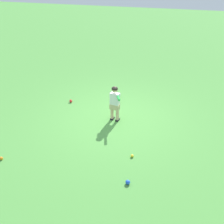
{
  "coord_description": "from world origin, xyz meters",
  "views": [
    {
      "loc": [
        -1.54,
        6.35,
        4.09
      ],
      "look_at": [
        0.03,
        0.43,
        0.45
      ],
      "focal_mm": 41.67,
      "sensor_mm": 36.0,
      "label": 1
    }
  ],
  "objects_px": {
    "play_ball_behind_batter": "(132,156)",
    "child_batter": "(115,101)",
    "play_ball_by_bucket": "(128,182)",
    "play_ball_near_batter": "(71,101)",
    "play_ball_center_lawn": "(1,158)"
  },
  "relations": [
    {
      "from": "play_ball_behind_batter",
      "to": "child_batter",
      "type": "bearing_deg",
      "value": -61.52
    },
    {
      "from": "play_ball_by_bucket",
      "to": "play_ball_near_batter",
      "type": "distance_m",
      "value": 3.96
    },
    {
      "from": "child_batter",
      "to": "play_ball_center_lawn",
      "type": "height_order",
      "value": "child_batter"
    },
    {
      "from": "play_ball_by_bucket",
      "to": "play_ball_near_batter",
      "type": "bearing_deg",
      "value": -49.95
    },
    {
      "from": "child_batter",
      "to": "play_ball_near_batter",
      "type": "bearing_deg",
      "value": -22.36
    },
    {
      "from": "play_ball_by_bucket",
      "to": "play_ball_behind_batter",
      "type": "height_order",
      "value": "play_ball_by_bucket"
    },
    {
      "from": "child_batter",
      "to": "play_ball_by_bucket",
      "type": "distance_m",
      "value": 2.57
    },
    {
      "from": "play_ball_center_lawn",
      "to": "play_ball_by_bucket",
      "type": "distance_m",
      "value": 3.03
    },
    {
      "from": "play_ball_by_bucket",
      "to": "play_ball_center_lawn",
      "type": "bearing_deg",
      "value": 0.28
    },
    {
      "from": "child_batter",
      "to": "play_ball_behind_batter",
      "type": "relative_size",
      "value": 14.37
    },
    {
      "from": "child_batter",
      "to": "play_ball_by_bucket",
      "type": "xyz_separation_m",
      "value": [
        -0.88,
        2.34,
        -0.6
      ]
    },
    {
      "from": "play_ball_near_batter",
      "to": "play_ball_behind_batter",
      "type": "xyz_separation_m",
      "value": [
        -2.47,
        2.17,
        -0.01
      ]
    },
    {
      "from": "child_batter",
      "to": "play_ball_by_bucket",
      "type": "bearing_deg",
      "value": 110.54
    },
    {
      "from": "play_ball_center_lawn",
      "to": "play_ball_behind_batter",
      "type": "bearing_deg",
      "value": -163.42
    },
    {
      "from": "play_ball_by_bucket",
      "to": "play_ball_behind_batter",
      "type": "xyz_separation_m",
      "value": [
        0.08,
        -0.87,
        -0.01
      ]
    }
  ]
}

